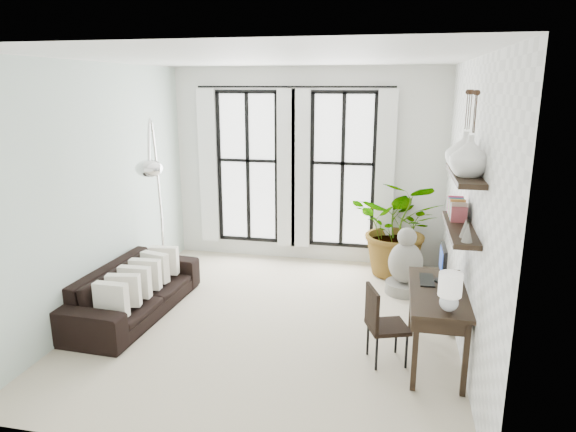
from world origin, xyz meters
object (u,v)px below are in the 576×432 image
(arc_lamp, at_px, (154,162))
(desk_chair, at_px, (381,320))
(buddha, at_px, (405,266))
(desk, at_px, (438,298))
(sofa, at_px, (134,290))
(plant, at_px, (400,227))

(arc_lamp, bearing_deg, desk_chair, -20.33)
(desk_chair, bearing_deg, buddha, 62.62)
(desk, distance_m, buddha, 1.94)
(desk_chair, distance_m, arc_lamp, 3.57)
(sofa, bearing_deg, arc_lamp, -7.75)
(desk, height_order, desk_chair, desk)
(sofa, distance_m, plant, 4.01)
(plant, distance_m, desk_chair, 2.75)
(desk, bearing_deg, plant, 98.52)
(sofa, xyz_separation_m, buddha, (3.45, 1.43, 0.09))
(plant, relative_size, desk, 1.12)
(arc_lamp, bearing_deg, plant, 26.07)
(arc_lamp, relative_size, buddha, 2.56)
(sofa, xyz_separation_m, desk_chair, (3.17, -0.57, 0.17))
(desk_chair, bearing_deg, arc_lamp, 140.19)
(desk_chair, distance_m, buddha, 2.02)
(plant, relative_size, desk_chair, 1.81)
(desk, xyz_separation_m, buddha, (-0.29, 1.89, -0.34))
(plant, bearing_deg, sofa, -147.24)
(plant, height_order, buddha, plant)
(arc_lamp, bearing_deg, desk, -15.82)
(sofa, distance_m, desk, 3.80)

